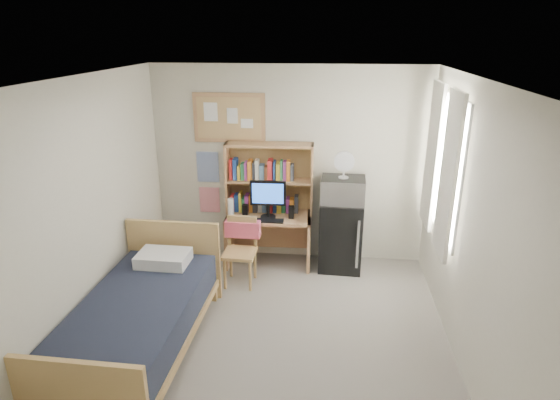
# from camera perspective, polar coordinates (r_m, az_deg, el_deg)

# --- Properties ---
(floor) EXTENTS (3.60, 4.20, 0.02)m
(floor) POSITION_cam_1_polar(r_m,az_deg,el_deg) (4.90, -1.21, -17.63)
(floor) COLOR gray
(floor) RESTS_ON ground
(ceiling) EXTENTS (3.60, 4.20, 0.02)m
(ceiling) POSITION_cam_1_polar(r_m,az_deg,el_deg) (3.90, -1.50, 14.41)
(ceiling) COLOR silver
(ceiling) RESTS_ON wall_back
(wall_back) EXTENTS (3.60, 0.04, 2.60)m
(wall_back) POSITION_cam_1_polar(r_m,az_deg,el_deg) (6.20, 1.11, 4.23)
(wall_back) COLOR beige
(wall_back) RESTS_ON floor
(wall_front) EXTENTS (3.60, 0.04, 2.60)m
(wall_front) POSITION_cam_1_polar(r_m,az_deg,el_deg) (2.47, -8.02, -22.83)
(wall_front) COLOR beige
(wall_front) RESTS_ON floor
(wall_left) EXTENTS (0.04, 4.20, 2.60)m
(wall_left) POSITION_cam_1_polar(r_m,az_deg,el_deg) (4.79, -23.24, -2.24)
(wall_left) COLOR beige
(wall_left) RESTS_ON floor
(wall_right) EXTENTS (0.04, 4.20, 2.60)m
(wall_right) POSITION_cam_1_polar(r_m,az_deg,el_deg) (4.40, 22.69, -4.11)
(wall_right) COLOR beige
(wall_right) RESTS_ON floor
(window_unit) EXTENTS (0.10, 1.40, 1.70)m
(window_unit) POSITION_cam_1_polar(r_m,az_deg,el_deg) (5.38, 19.21, 3.98)
(window_unit) COLOR white
(window_unit) RESTS_ON wall_right
(curtain_left) EXTENTS (0.04, 0.55, 1.70)m
(curtain_left) POSITION_cam_1_polar(r_m,az_deg,el_deg) (5.00, 19.84, 2.75)
(curtain_left) COLOR white
(curtain_left) RESTS_ON wall_right
(curtain_right) EXTENTS (0.04, 0.55, 1.70)m
(curtain_right) POSITION_cam_1_polar(r_m,az_deg,el_deg) (5.75, 18.08, 5.08)
(curtain_right) COLOR white
(curtain_right) RESTS_ON wall_right
(bulletin_board) EXTENTS (0.94, 0.03, 0.64)m
(bulletin_board) POSITION_cam_1_polar(r_m,az_deg,el_deg) (6.17, -6.21, 9.92)
(bulletin_board) COLOR tan
(bulletin_board) RESTS_ON wall_back
(poster_wave) EXTENTS (0.30, 0.01, 0.42)m
(poster_wave) POSITION_cam_1_polar(r_m,az_deg,el_deg) (6.39, -8.79, 4.00)
(poster_wave) COLOR #284AA0
(poster_wave) RESTS_ON wall_back
(poster_japan) EXTENTS (0.28, 0.01, 0.36)m
(poster_japan) POSITION_cam_1_polar(r_m,az_deg,el_deg) (6.53, -8.58, 0.03)
(poster_japan) COLOR #D92642
(poster_japan) RESTS_ON wall_back
(desk) EXTENTS (1.13, 0.59, 0.69)m
(desk) POSITION_cam_1_polar(r_m,az_deg,el_deg) (6.28, -1.37, -4.86)
(desk) COLOR tan
(desk) RESTS_ON floor
(desk_chair) EXTENTS (0.44, 0.44, 0.84)m
(desk_chair) POSITION_cam_1_polar(r_m,az_deg,el_deg) (5.77, -4.93, -6.41)
(desk_chair) COLOR tan
(desk_chair) RESTS_ON floor
(mini_fridge) EXTENTS (0.57, 0.57, 0.93)m
(mini_fridge) POSITION_cam_1_polar(r_m,az_deg,el_deg) (6.19, 7.41, -4.20)
(mini_fridge) COLOR black
(mini_fridge) RESTS_ON floor
(bed) EXTENTS (1.10, 2.12, 0.58)m
(bed) POSITION_cam_1_polar(r_m,az_deg,el_deg) (4.87, -16.85, -14.51)
(bed) COLOR black
(bed) RESTS_ON floor
(hutch) EXTENTS (1.15, 0.32, 0.93)m
(hutch) POSITION_cam_1_polar(r_m,az_deg,el_deg) (6.13, -1.30, 2.65)
(hutch) COLOR tan
(hutch) RESTS_ON desk
(monitor) EXTENTS (0.46, 0.05, 0.49)m
(monitor) POSITION_cam_1_polar(r_m,az_deg,el_deg) (6.00, -1.48, 0.04)
(monitor) COLOR black
(monitor) RESTS_ON desk
(keyboard) EXTENTS (0.42, 0.14, 0.02)m
(keyboard) POSITION_cam_1_polar(r_m,az_deg,el_deg) (5.95, -1.59, -2.54)
(keyboard) COLOR black
(keyboard) RESTS_ON desk
(speaker_left) EXTENTS (0.07, 0.07, 0.17)m
(speaker_left) POSITION_cam_1_polar(r_m,az_deg,el_deg) (6.09, -4.27, -1.31)
(speaker_left) COLOR black
(speaker_left) RESTS_ON desk
(speaker_right) EXTENTS (0.07, 0.07, 0.17)m
(speaker_right) POSITION_cam_1_polar(r_m,az_deg,el_deg) (6.03, 1.37, -1.48)
(speaker_right) COLOR black
(speaker_right) RESTS_ON desk
(water_bottle) EXTENTS (0.08, 0.08, 0.26)m
(water_bottle) POSITION_cam_1_polar(r_m,az_deg,el_deg) (6.07, -6.02, -1.00)
(water_bottle) COLOR white
(water_bottle) RESTS_ON desk
(hoodie) EXTENTS (0.44, 0.15, 0.21)m
(hoodie) POSITION_cam_1_polar(r_m,az_deg,el_deg) (5.85, -4.57, -3.52)
(hoodie) COLOR #F35C76
(hoodie) RESTS_ON desk_chair
(microwave) EXTENTS (0.56, 0.44, 0.32)m
(microwave) POSITION_cam_1_polar(r_m,az_deg,el_deg) (5.95, 7.67, 1.22)
(microwave) COLOR #B6B6BB
(microwave) RESTS_ON mini_fridge
(desk_fan) EXTENTS (0.26, 0.26, 0.31)m
(desk_fan) POSITION_cam_1_polar(r_m,az_deg,el_deg) (5.86, 7.81, 4.14)
(desk_fan) COLOR white
(desk_fan) RESTS_ON microwave
(pillow) EXTENTS (0.56, 0.40, 0.13)m
(pillow) POSITION_cam_1_polar(r_m,az_deg,el_deg) (5.29, -14.01, -6.90)
(pillow) COLOR white
(pillow) RESTS_ON bed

